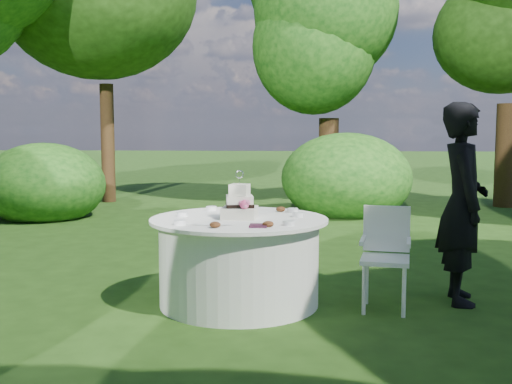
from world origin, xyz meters
TOP-DOWN VIEW (x-y plane):
  - ground at (0.00, 0.00)m, footprint 80.00×80.00m
  - napkins at (0.21, -0.47)m, footprint 0.14×0.14m
  - feather_plume at (-0.24, -0.42)m, footprint 0.48×0.07m
  - guest at (1.97, 0.22)m, footprint 0.47×0.68m
  - table at (0.00, 0.00)m, footprint 1.56×1.56m
  - cake at (0.01, -0.02)m, footprint 0.31×0.32m
  - chair at (1.27, -0.03)m, footprint 0.47×0.46m
  - votives at (0.03, 0.03)m, footprint 1.13×0.99m
  - petal_cups at (0.17, -0.20)m, footprint 0.57×1.07m

SIDE VIEW (x-z plane):
  - ground at x=0.00m, z-range 0.00..0.00m
  - table at x=0.00m, z-range 0.00..0.77m
  - chair at x=1.27m, z-range 0.08..0.96m
  - feather_plume at x=-0.24m, z-range 0.77..0.78m
  - napkins at x=0.21m, z-range 0.77..0.79m
  - votives at x=0.03m, z-range 0.77..0.81m
  - petal_cups at x=0.17m, z-range 0.77..0.82m
  - cake at x=0.01m, z-range 0.67..1.09m
  - guest at x=1.97m, z-range 0.00..1.78m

